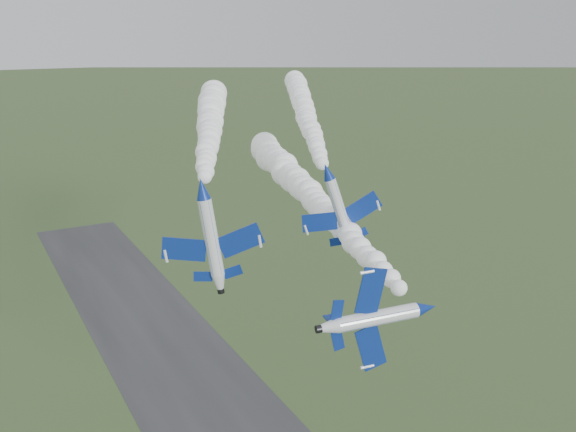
# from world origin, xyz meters

# --- Properties ---
(jet_lead) EXTENTS (4.96, 12.81, 10.59)m
(jet_lead) POSITION_xyz_m (6.37, -1.71, 35.69)
(jet_lead) COLOR white
(smoke_trail_jet_lead) EXTENTS (16.61, 68.87, 5.38)m
(smoke_trail_jet_lead) POSITION_xyz_m (14.46, 34.93, 37.58)
(smoke_trail_jet_lead) COLOR white
(jet_pair_left) EXTENTS (11.86, 13.70, 3.73)m
(jet_pair_left) POSITION_xyz_m (-8.14, 21.11, 44.55)
(jet_pair_left) COLOR white
(smoke_trail_jet_pair_left) EXTENTS (35.21, 70.40, 5.76)m
(smoke_trail_jet_pair_left) POSITION_xyz_m (7.78, 58.57, 46.27)
(smoke_trail_jet_pair_left) COLOR white
(jet_pair_right) EXTENTS (9.97, 12.00, 4.09)m
(jet_pair_right) POSITION_xyz_m (8.30, 20.44, 44.97)
(jet_pair_right) COLOR white
(smoke_trail_jet_pair_right) EXTENTS (33.28, 67.12, 4.69)m
(smoke_trail_jet_pair_right) POSITION_xyz_m (25.15, 55.54, 47.51)
(smoke_trail_jet_pair_right) COLOR white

